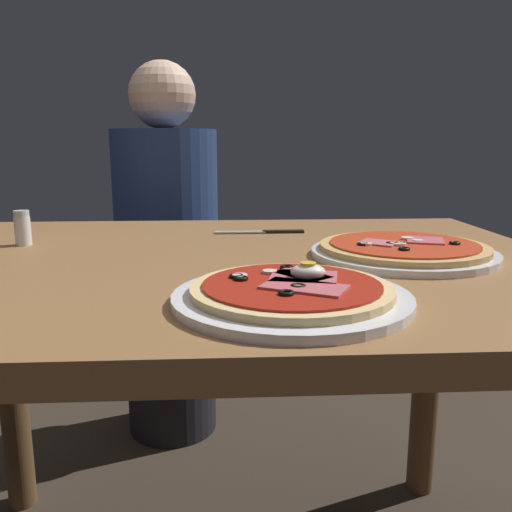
% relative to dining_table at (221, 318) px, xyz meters
% --- Properties ---
extents(dining_table, '(1.20, 0.90, 0.75)m').
position_rel_dining_table_xyz_m(dining_table, '(0.00, 0.00, 0.00)').
color(dining_table, olive).
rests_on(dining_table, ground).
extents(pizza_foreground, '(0.29, 0.29, 0.05)m').
position_rel_dining_table_xyz_m(pizza_foreground, '(0.09, -0.28, 0.12)').
color(pizza_foreground, white).
rests_on(pizza_foreground, dining_table).
extents(pizza_across_left, '(0.32, 0.32, 0.03)m').
position_rel_dining_table_xyz_m(pizza_across_left, '(0.31, -0.02, 0.12)').
color(pizza_across_left, white).
rests_on(pizza_across_left, dining_table).
extents(knife, '(0.20, 0.02, 0.01)m').
position_rel_dining_table_xyz_m(knife, '(0.10, 0.24, 0.11)').
color(knife, silver).
rests_on(knife, dining_table).
extents(salt_shaker, '(0.03, 0.03, 0.07)m').
position_rel_dining_table_xyz_m(salt_shaker, '(-0.38, 0.13, 0.14)').
color(salt_shaker, white).
rests_on(salt_shaker, dining_table).
extents(diner_person, '(0.32, 0.32, 1.18)m').
position_rel_dining_table_xyz_m(diner_person, '(-0.17, 0.77, -0.07)').
color(diner_person, black).
rests_on(diner_person, ground).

